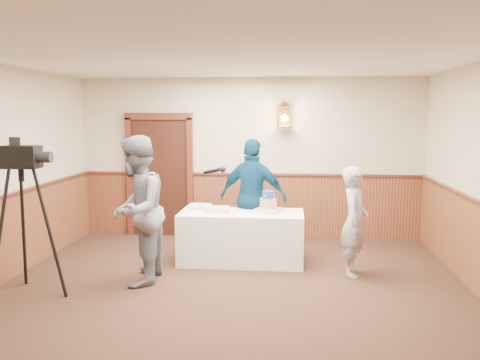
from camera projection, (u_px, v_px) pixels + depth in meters
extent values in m
plane|color=black|center=(225.00, 312.00, 5.62)|extent=(7.00, 7.00, 0.00)
cube|color=#C1B191|center=(250.00, 158.00, 8.89)|extent=(6.00, 0.02, 2.80)
cube|color=#C1B191|center=(109.00, 315.00, 1.98)|extent=(6.00, 0.02, 2.80)
cube|color=white|center=(224.00, 53.00, 5.25)|extent=(6.00, 7.00, 0.02)
cube|color=#5F291B|center=(250.00, 206.00, 8.98)|extent=(5.98, 0.04, 1.10)
cube|color=#522116|center=(250.00, 174.00, 8.89)|extent=(5.98, 0.07, 0.04)
cube|color=black|center=(160.00, 177.00, 9.04)|extent=(1.00, 0.06, 2.10)
cube|color=white|center=(241.00, 237.00, 7.44)|extent=(1.80, 0.80, 0.75)
cube|color=beige|center=(268.00, 210.00, 7.39)|extent=(0.40, 0.40, 0.06)
cylinder|color=#C00500|center=(268.00, 203.00, 7.37)|extent=(0.24, 0.24, 0.14)
cylinder|color=navy|center=(268.00, 195.00, 7.36)|extent=(0.17, 0.17, 0.11)
cube|color=#D1B67D|center=(217.00, 210.00, 7.41)|extent=(0.37, 0.29, 0.07)
cube|color=#A6CC90|center=(200.00, 207.00, 7.60)|extent=(0.34, 0.28, 0.08)
imported|color=slate|center=(137.00, 210.00, 6.46)|extent=(0.74, 0.94, 1.91)
cylinder|color=black|center=(212.00, 171.00, 6.19)|extent=(0.23, 0.08, 0.09)
sphere|color=black|center=(223.00, 169.00, 6.16)|extent=(0.08, 0.08, 0.08)
imported|color=#95959B|center=(355.00, 221.00, 6.81)|extent=(0.47, 0.61, 1.48)
imported|color=#0A304B|center=(253.00, 198.00, 7.75)|extent=(1.13, 0.69, 1.80)
cube|color=black|center=(20.00, 157.00, 5.89)|extent=(0.45, 0.25, 0.26)
cylinder|color=black|center=(44.00, 157.00, 5.87)|extent=(0.18, 0.14, 0.13)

